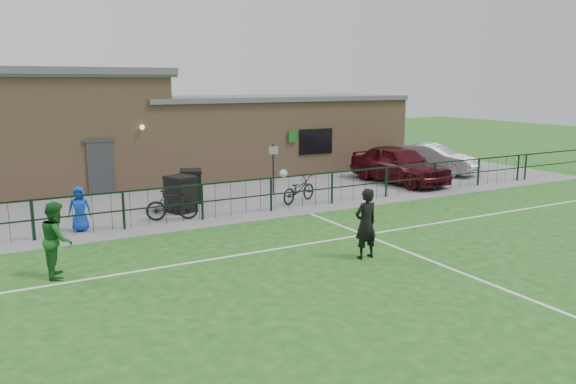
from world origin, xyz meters
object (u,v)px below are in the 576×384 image
wheelie_bin_right (191,187)px  outfield_player (57,239)px  car_maroon (399,164)px  car_silver (432,159)px  sign_post (273,170)px  wheelie_bin_left (181,195)px  ball_ground (53,237)px  bicycle_d (172,205)px  bicycle_e (299,189)px  spectator_child (79,209)px

wheelie_bin_right → outfield_player: (-5.35, -6.14, 0.29)m
car_maroon → car_silver: bearing=17.6°
sign_post → wheelie_bin_left: bearing=-164.7°
wheelie_bin_left → car_maroon: (10.19, 0.76, 0.25)m
wheelie_bin_left → car_silver: size_ratio=0.27×
wheelie_bin_left → sign_post: size_ratio=0.58×
wheelie_bin_right → car_silver: (12.43, 0.66, 0.15)m
sign_post → ball_ground: sign_post is taller
car_silver → bicycle_d: car_silver is taller
sign_post → wheelie_bin_right: bearing=176.2°
bicycle_d → wheelie_bin_left: bearing=-15.4°
car_maroon → ball_ground: car_maroon is taller
bicycle_d → ball_ground: size_ratio=7.71×
wheelie_bin_left → ball_ground: size_ratio=5.37×
ball_ground → car_maroon: bearing=9.3°
car_silver → outfield_player: outfield_player is taller
sign_post → ball_ground: 8.91m
ball_ground → outfield_player: bearing=-94.3°
outfield_player → ball_ground: 3.29m
wheelie_bin_left → outfield_player: bearing=-156.3°
bicycle_e → car_maroon: bearing=-101.0°
wheelie_bin_left → bicycle_d: wheelie_bin_left is taller
bicycle_d → car_maroon: bearing=-64.1°
wheelie_bin_right → car_silver: car_silver is taller
car_silver → ball_ground: 17.92m
sign_post → outfield_player: 10.50m
car_silver → bicycle_d: (-13.88, -2.99, -0.21)m
wheelie_bin_right → sign_post: bearing=15.1°
wheelie_bin_left → bicycle_e: size_ratio=0.63×
ball_ground → sign_post: bearing=18.0°
car_maroon → bicycle_e: car_maroon is taller
sign_post → outfield_player: sign_post is taller
sign_post → outfield_player: (-8.67, -5.92, -0.15)m
spectator_child → ball_ground: 1.21m
wheelie_bin_right → spectator_child: bearing=-132.7°
wheelie_bin_right → bicycle_d: wheelie_bin_right is taller
car_silver → bicycle_e: car_silver is taller
spectator_child → outfield_player: bearing=-90.3°
bicycle_e → car_silver: bearing=-97.8°
car_maroon → bicycle_d: bearing=-175.4°
wheelie_bin_right → outfield_player: 8.15m
sign_post → ball_ground: (-8.43, -2.74, -0.91)m
wheelie_bin_right → car_maroon: 9.37m
bicycle_e → ball_ground: bicycle_e is taller
car_maroon → bicycle_d: size_ratio=2.94×
outfield_player → car_maroon: bearing=-60.7°
spectator_child → outfield_player: (-1.08, -3.82, 0.18)m
spectator_child → outfield_player: size_ratio=0.77×
sign_post → car_maroon: (6.04, -0.37, -0.17)m
car_maroon → spectator_child: 13.73m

